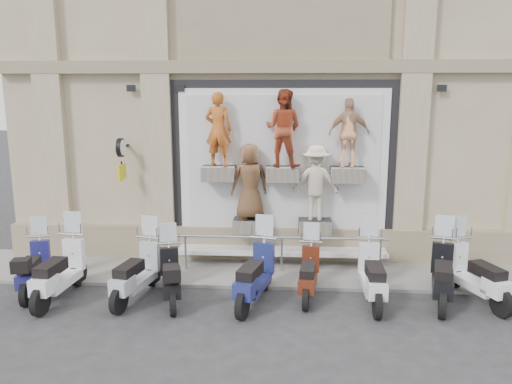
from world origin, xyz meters
TOP-DOWN VIEW (x-y plane):
  - ground at (0.00, 0.00)m, footprint 90.00×90.00m
  - sidewalk at (0.00, 2.10)m, footprint 16.00×2.20m
  - building at (0.00, 7.00)m, footprint 14.00×8.60m
  - shop_vitrine at (0.06, 2.73)m, footprint 5.60×0.95m
  - guard_rail at (0.00, 2.00)m, footprint 5.06×0.10m
  - clock_sign_bracket at (-3.90, 2.47)m, footprint 0.10×0.80m
  - scooter_a at (-5.30, 0.56)m, footprint 0.93×1.97m
  - scooter_b at (-4.59, 0.25)m, footprint 0.77×2.16m
  - scooter_c at (-3.00, 0.36)m, footprint 0.99×2.10m
  - scooter_d at (-2.27, 0.28)m, footprint 1.02×1.95m
  - scooter_e at (-0.53, 0.29)m, footprint 1.11×2.19m
  - scooter_f at (0.58, 0.67)m, footprint 0.75×1.87m
  - scooter_g at (1.87, 0.48)m, footprint 0.65×2.07m
  - scooter_h at (3.29, 0.55)m, footprint 1.14×2.17m
  - scooter_i at (4.00, 0.65)m, footprint 1.24×2.13m

SIDE VIEW (x-z plane):
  - ground at x=0.00m, z-range 0.00..0.00m
  - sidewalk at x=0.00m, z-range 0.00..0.08m
  - guard_rail at x=0.00m, z-range 0.00..0.93m
  - scooter_f at x=0.58m, z-range 0.00..1.48m
  - scooter_d at x=-2.27m, z-range 0.00..1.52m
  - scooter_a at x=-5.30m, z-range 0.00..1.54m
  - scooter_c at x=-3.00m, z-range 0.00..1.64m
  - scooter_i at x=4.00m, z-range 0.00..1.66m
  - scooter_g at x=1.87m, z-range 0.00..1.67m
  - scooter_h at x=3.29m, z-range 0.00..1.69m
  - scooter_e at x=-0.53m, z-range 0.00..1.71m
  - scooter_b at x=-4.59m, z-range 0.00..1.73m
  - shop_vitrine at x=0.06m, z-range 0.28..4.58m
  - clock_sign_bracket at x=-3.90m, z-range 2.29..3.31m
  - building at x=0.00m, z-range 0.00..12.00m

